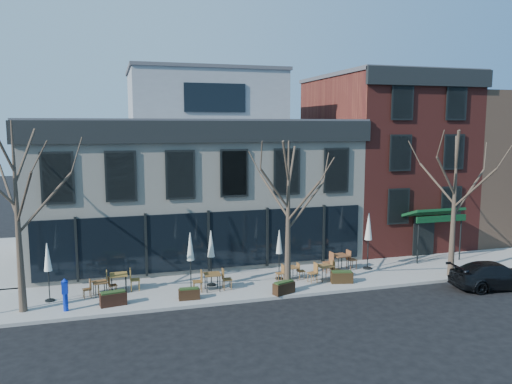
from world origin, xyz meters
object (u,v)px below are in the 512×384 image
object	(u,v)px
parked_sedan	(495,275)
cafe_set_0	(100,287)
umbrella_0	(48,261)
call_box	(65,294)

from	to	relation	value
parked_sedan	cafe_set_0	world-z (taller)	parked_sedan
parked_sedan	umbrella_0	size ratio (longest dim) A/B	1.69
umbrella_0	cafe_set_0	bearing A→B (deg)	2.48
call_box	umbrella_0	distance (m)	1.98
parked_sedan	call_box	distance (m)	19.88
call_box	umbrella_0	size ratio (longest dim) A/B	0.54
parked_sedan	umbrella_0	bearing A→B (deg)	85.31
parked_sedan	call_box	size ratio (longest dim) A/B	3.15
call_box	cafe_set_0	size ratio (longest dim) A/B	0.88
cafe_set_0	umbrella_0	world-z (taller)	umbrella_0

